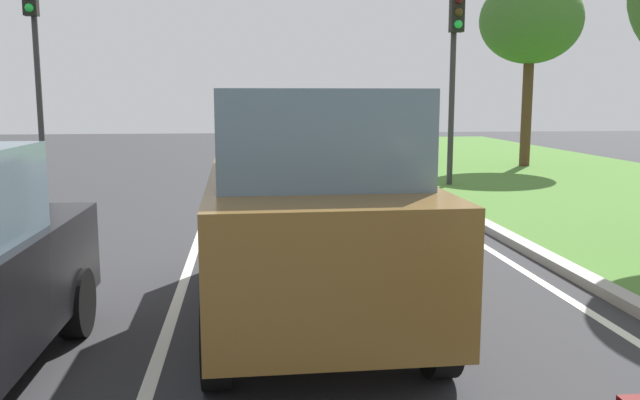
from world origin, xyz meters
name	(u,v)px	position (x,y,z in m)	size (l,w,h in m)	color
ground_plane	(243,223)	(0.00, 14.00, 0.00)	(60.00, 60.00, 0.00)	#2D2D30
lane_line_center	(203,224)	(-0.70, 14.00, 0.00)	(0.12, 32.00, 0.01)	silver
lane_line_right_edge	(441,219)	(3.60, 14.00, 0.00)	(0.12, 32.00, 0.01)	silver
curb_right	(468,216)	(4.10, 14.00, 0.06)	(0.24, 48.00, 0.12)	#9E9B93
car_suv_ahead	(308,205)	(0.68, 8.76, 1.17)	(2.04, 4.53, 2.28)	brown
traffic_light_near_right	(455,51)	(5.09, 18.23, 3.30)	(0.32, 0.50, 4.87)	#2D2D2D
traffic_light_overhead_left	(34,41)	(-4.92, 19.26, 3.54)	(0.32, 0.50, 5.24)	#2D2D2D
tree_roadside_far	(531,21)	(8.81, 22.49, 4.51)	(3.11, 3.11, 5.87)	#4C331E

